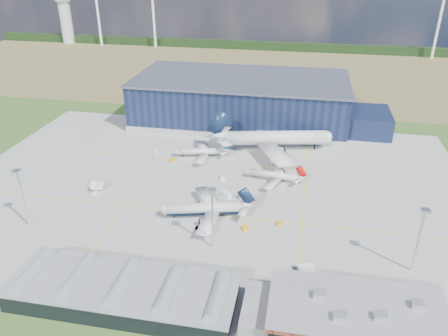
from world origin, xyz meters
TOP-DOWN VIEW (x-y plane):
  - ground at (0.00, 0.00)m, footprint 600.00×600.00m
  - apron at (0.00, 10.00)m, footprint 220.00×160.00m
  - farmland at (0.00, 220.00)m, footprint 600.00×220.00m
  - treeline at (0.00, 300.00)m, footprint 600.00×8.00m
  - horizon_dressing at (-191.30, 294.39)m, footprint 440.20×18.00m
  - hangar at (2.81, 94.80)m, footprint 145.00×62.00m
  - ops_building at (55.01, -60.00)m, footprint 46.00×23.00m
  - glass_concourse at (-6.45, -60.00)m, footprint 78.00×23.00m
  - light_mast_west at (-60.00, -30.00)m, footprint 2.60×2.60m
  - light_mast_center at (10.00, -30.00)m, footprint 2.60×2.60m
  - light_mast_east at (75.00, -30.00)m, footprint 2.60×2.60m
  - airliner_navy at (2.66, -12.00)m, footprint 44.54×43.97m
  - airliner_red at (26.05, 22.00)m, footprint 30.32×29.79m
  - airliner_widebody at (23.91, 55.00)m, footprint 76.81×75.73m
  - airliner_regional at (-11.55, 40.00)m, footprint 33.44×32.97m
  - gse_tug_a at (19.27, -17.56)m, footprint 3.14×3.68m
  - gse_tug_b at (31.62, -12.39)m, footprint 1.97×2.80m
  - gse_van_a at (41.84, -36.88)m, footprint 5.82×3.90m
  - gse_cart_a at (3.91, 19.09)m, footprint 2.73×3.64m
  - gse_van_b at (8.45, 4.35)m, footprint 4.89×4.80m
  - gse_tug_c at (-23.66, 32.65)m, footprint 2.73×3.45m
  - gse_cart_b at (-34.80, 40.81)m, footprint 3.29×3.24m
  - airstair at (-46.10, -1.51)m, footprint 3.07×5.92m
  - car_a at (75.10, -48.00)m, footprint 3.89×2.13m
  - car_b at (3.51, -20.90)m, footprint 3.98×1.40m

SIDE VIEW (x-z plane):
  - ground at x=0.00m, z-range 0.00..0.00m
  - farmland at x=0.00m, z-range -0.01..0.01m
  - apron at x=0.00m, z-range -0.01..0.07m
  - gse_tug_b at x=31.62m, z-range 0.00..1.16m
  - gse_cart_b at x=-34.80m, z-range 0.00..1.20m
  - car_a at x=75.10m, z-range 0.00..1.25m
  - car_b at x=3.51m, z-range 0.00..1.31m
  - gse_tug_a at x=19.27m, z-range 0.00..1.31m
  - gse_tug_c at x=-23.66m, z-range 0.00..1.32m
  - gse_cart_a at x=3.91m, z-range 0.00..1.44m
  - gse_van_b at x=8.45m, z-range 0.00..2.15m
  - gse_van_a at x=41.84m, z-range 0.00..2.34m
  - airstair at x=-46.10m, z-range 0.00..3.61m
  - glass_concourse at x=-6.45m, z-range -0.61..7.99m
  - treeline at x=0.00m, z-range 0.00..8.00m
  - airliner_red at x=26.05m, z-range 0.00..8.96m
  - airliner_regional at x=-11.55m, z-range 0.00..9.19m
  - ops_building at x=55.01m, z-range -0.66..10.24m
  - airliner_navy at x=2.66m, z-range 0.00..11.98m
  - airliner_widebody at x=23.91m, z-range 0.00..21.14m
  - hangar at x=2.81m, z-range -1.43..24.67m
  - light_mast_west at x=-60.00m, z-range 3.93..26.93m
  - light_mast_center at x=10.00m, z-range 3.93..26.93m
  - light_mast_east at x=75.00m, z-range 3.93..26.93m
  - horizon_dressing at x=-191.30m, z-range -0.80..69.20m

